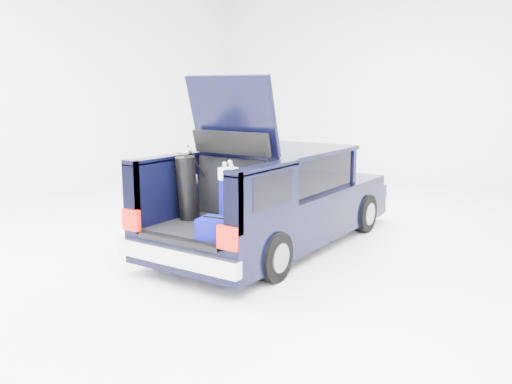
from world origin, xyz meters
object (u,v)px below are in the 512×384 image
Objects in this scene: black_golf_bag at (188,188)px; blue_duffel at (220,229)px; blue_golf_bag at (229,198)px; car at (278,200)px; red_suitcase at (260,203)px.

blue_duffel is at bearing -12.31° from black_golf_bag.
black_golf_bag reaches higher than blue_golf_bag.
car is 5.45× the size of blue_golf_bag.
car is 8.52× the size of blue_duffel.
car is at bearing 123.55° from red_suitcase.
blue_golf_bag is (0.23, -1.56, 0.31)m from car.
red_suitcase is 0.74× the size of blue_golf_bag.
car is at bearing 88.00° from black_golf_bag.
car is 2.04m from blue_duffel.
black_golf_bag reaches higher than blue_duffel.
black_golf_bag is 1.72× the size of blue_duffel.
car is at bearing 92.74° from blue_duffel.
blue_golf_bag reaches higher than blue_duffel.
black_golf_bag is 0.74m from blue_golf_bag.
black_golf_bag is 1.11m from blue_duffel.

